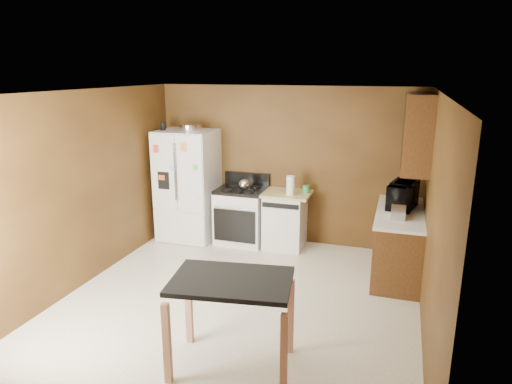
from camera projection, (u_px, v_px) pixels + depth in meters
The scene contains 18 objects.
floor at pixel (238, 302), 5.54m from camera, with size 4.50×4.50×0.00m, color white.
ceiling at pixel (236, 92), 4.88m from camera, with size 4.50×4.50×0.00m, color white.
wall_back at pixel (286, 166), 7.28m from camera, with size 4.20×4.20×0.00m, color brown.
wall_front at pixel (125, 293), 3.14m from camera, with size 4.20×4.20×0.00m, color brown.
wall_left at pixel (83, 190), 5.83m from camera, with size 4.50×4.50×0.00m, color brown.
wall_right at pixel (433, 222), 4.59m from camera, with size 4.50×4.50×0.00m, color brown.
roasting_pan at pixel (191, 127), 7.27m from camera, with size 0.36×0.36×0.09m, color silver.
pen_cup at pixel (163, 126), 7.25m from camera, with size 0.08×0.08×0.13m, color black.
kettle at pixel (244, 185), 7.15m from camera, with size 0.18×0.18×0.18m, color silver.
paper_towel at pixel (291, 185), 6.89m from camera, with size 0.13×0.13×0.30m, color white.
green_canister at pixel (306, 189), 7.03m from camera, with size 0.11×0.11×0.12m, color #3B9B55.
toaster at pixel (398, 209), 5.83m from camera, with size 0.18×0.29×0.21m, color silver.
microwave at pixel (403, 196), 6.23m from camera, with size 0.58×0.39×0.32m, color black.
refrigerator at pixel (188, 185), 7.47m from camera, with size 0.90×0.80×1.80m.
gas_range at pixel (242, 215), 7.37m from camera, with size 0.76×0.68×1.10m.
dishwasher at pixel (285, 219), 7.19m from camera, with size 0.78×0.63×0.89m.
right_cabinets at pixel (404, 210), 6.11m from camera, with size 0.63×1.58×2.45m.
island at pixel (232, 294), 4.16m from camera, with size 1.20×0.88×0.91m.
Camera 1 is at (1.74, -4.69, 2.74)m, focal length 32.00 mm.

